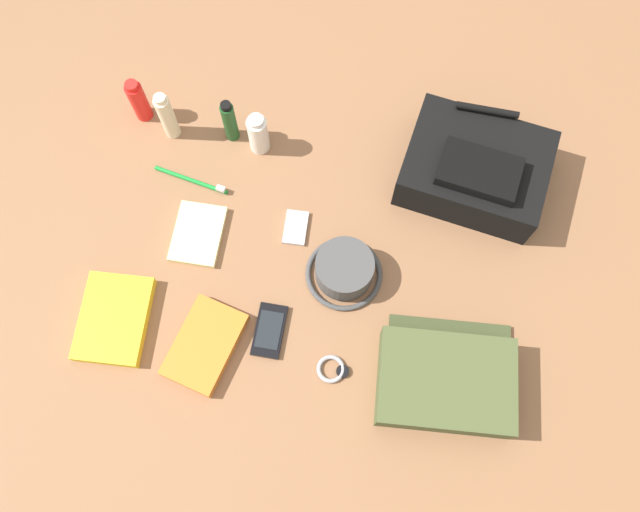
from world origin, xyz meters
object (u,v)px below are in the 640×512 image
Objects in this scene: lotion_bottle at (167,116)px; wristwatch at (332,369)px; cell_phone at (269,331)px; toothpaste_tube at (258,134)px; paperback_novel at (114,319)px; sunscreen_spray at (139,101)px; travel_guidebook at (205,345)px; bucket_hat at (344,270)px; shampoo_bottle at (230,121)px; toothbrush at (195,181)px; media_player at (296,228)px; notepad at (198,234)px; backpack at (475,169)px; toiletry_pouch at (445,380)px.

lotion_bottle is 0.71m from wristwatch.
cell_phone is at bearing 159.95° from wristwatch.
paperback_novel is at bearing -113.48° from toothpaste_tube.
sunscreen_spray is 0.62m from travel_guidebook.
shampoo_bottle is (-0.34, 0.30, 0.03)m from bucket_hat.
shampoo_bottle is 0.74× the size of toothbrush.
bucket_hat reaches higher than media_player.
toothbrush is (-0.26, 0.07, 0.00)m from media_player.
bucket_hat reaches higher than cell_phone.
travel_guidebook is at bearing -71.32° from toothbrush.
travel_guidebook is (0.21, -0.02, 0.00)m from paperback_novel.
media_player is 0.23m from notepad.
backpack reaches higher than toiletry_pouch.
backpack is 0.74m from lotion_bottle.
shampoo_bottle reaches higher than cell_phone.
shampoo_bottle is at bearing 179.57° from backpack.
sunscreen_spray is 0.86× the size of lotion_bottle.
toiletry_pouch is 1.71× the size of bucket_hat.
lotion_bottle is at bearing 115.28° from notepad.
sunscreen_spray is at bearing 176.63° from shampoo_bottle.
sunscreen_spray is at bearing 132.18° from cell_phone.
wristwatch is at bearing -44.84° from lotion_bottle.
sunscreen_spray is at bearing 99.78° from paperback_novel.
toiletry_pouch is 0.24m from wristwatch.
bucket_hat is 0.43m from toothbrush.
backpack is 2.53× the size of shampoo_bottle.
cell_phone is (0.43, -0.48, -0.06)m from sunscreen_spray.
notepad is at bearing -164.19° from media_player.
toiletry_pouch is at bearing -5.20° from cell_phone.
toothbrush reaches higher than notepad.
lotion_bottle is at bearing -22.23° from sunscreen_spray.
toiletry_pouch is at bearing 0.75° from paperback_novel.
toothpaste_tube is 0.28m from notepad.
travel_guidebook is at bearing -177.17° from toiletry_pouch.
media_player is (0.20, -0.21, -0.06)m from shampoo_bottle.
notepad is (-0.09, 0.25, -0.01)m from travel_guidebook.
travel_guidebook is (-0.52, -0.03, -0.03)m from toiletry_pouch.
lotion_bottle is 1.74× the size of media_player.
wristwatch is (0.15, -0.06, -0.00)m from cell_phone.
bucket_hat is at bearing 142.07° from toiletry_pouch.
sunscreen_spray is (-0.57, 0.31, 0.03)m from bucket_hat.
travel_guidebook is at bearing -154.70° from cell_phone.
lotion_bottle is at bearing -172.01° from shampoo_bottle.
bucket_hat reaches higher than travel_guidebook.
toothbrush reaches higher than wristwatch.
notepad is (-0.09, -0.26, -0.05)m from toothpaste_tube.
bucket_hat is (-0.25, -0.30, -0.03)m from backpack.
toothbrush is (0.17, -0.16, -0.06)m from sunscreen_spray.
lotion_bottle is at bearing 90.72° from paperback_novel.
paperback_novel is at bearing -172.47° from cell_phone.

